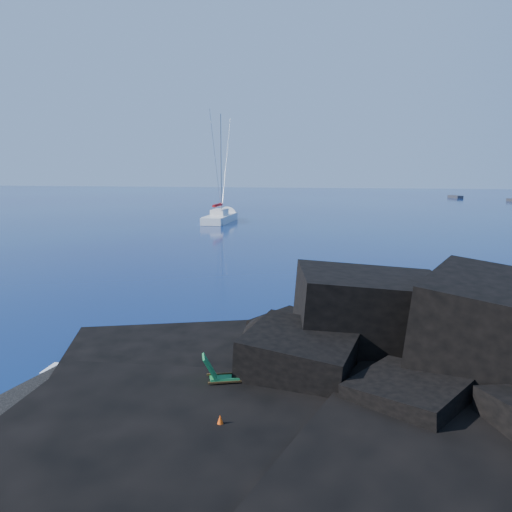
{
  "coord_description": "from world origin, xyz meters",
  "views": [
    {
      "loc": [
        9.95,
        -10.76,
        6.34
      ],
      "look_at": [
        3.99,
        14.42,
        2.0
      ],
      "focal_mm": 35.0,
      "sensor_mm": 36.0,
      "label": 1
    }
  ],
  "objects_px": {
    "sailboat": "(221,222)",
    "sunbather": "(203,392)",
    "distant_boat_a": "(455,198)",
    "deck_chair": "(235,370)",
    "marker_cone": "(220,425)"
  },
  "relations": [
    {
      "from": "distant_boat_a",
      "to": "deck_chair",
      "type": "bearing_deg",
      "value": -120.91
    },
    {
      "from": "deck_chair",
      "to": "sailboat",
      "type": "bearing_deg",
      "value": 85.75
    },
    {
      "from": "deck_chair",
      "to": "marker_cone",
      "type": "height_order",
      "value": "deck_chair"
    },
    {
      "from": "marker_cone",
      "to": "distant_boat_a",
      "type": "height_order",
      "value": "marker_cone"
    },
    {
      "from": "deck_chair",
      "to": "marker_cone",
      "type": "xyz_separation_m",
      "value": [
        0.34,
        -2.48,
        -0.3
      ]
    },
    {
      "from": "marker_cone",
      "to": "distant_boat_a",
      "type": "distance_m",
      "value": 126.23
    },
    {
      "from": "sailboat",
      "to": "sunbather",
      "type": "distance_m",
      "value": 51.99
    },
    {
      "from": "marker_cone",
      "to": "sailboat",
      "type": "bearing_deg",
      "value": 107.34
    },
    {
      "from": "sailboat",
      "to": "sunbather",
      "type": "relative_size",
      "value": 8.55
    },
    {
      "from": "sunbather",
      "to": "marker_cone",
      "type": "distance_m",
      "value": 2.04
    },
    {
      "from": "distant_boat_a",
      "to": "sailboat",
      "type": "bearing_deg",
      "value": -138.35
    },
    {
      "from": "deck_chair",
      "to": "distant_boat_a",
      "type": "relative_size",
      "value": 0.32
    },
    {
      "from": "sunbather",
      "to": "marker_cone",
      "type": "relative_size",
      "value": 3.25
    },
    {
      "from": "sailboat",
      "to": "distant_boat_a",
      "type": "bearing_deg",
      "value": 57.99
    },
    {
      "from": "sailboat",
      "to": "sunbather",
      "type": "bearing_deg",
      "value": -76.84
    }
  ]
}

